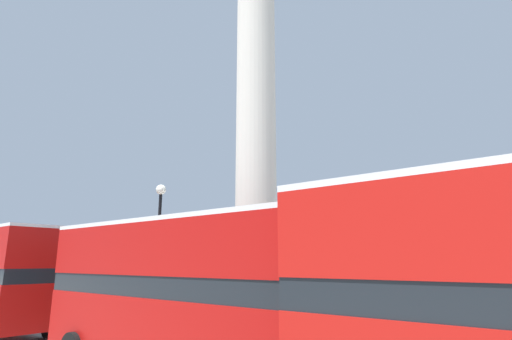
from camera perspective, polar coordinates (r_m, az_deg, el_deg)
The scene contains 4 objects.
ground_plane at distance 17.10m, azimuth 0.00°, elevation -23.17°, with size 200.00×200.00×0.00m, color gray.
monument_column at distance 17.38m, azimuth 0.00°, elevation 1.36°, with size 6.11×6.11×24.36m.
bus_b at distance 11.26m, azimuth -8.67°, elevation -16.40°, with size 11.09×2.72×4.20m.
street_lamp at distance 18.18m, azimuth -13.83°, elevation -10.36°, with size 0.45×0.45×6.42m.
Camera 1 is at (10.61, -13.07, 3.03)m, focal length 28.00 mm.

